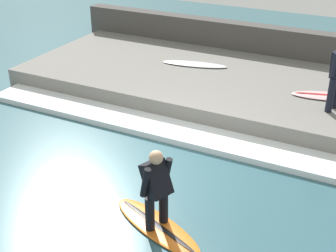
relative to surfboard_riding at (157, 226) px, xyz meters
The scene contains 8 objects.
ground_plane 1.80m from the surfboard_riding, 29.11° to the left, with size 28.00×28.00×0.00m, color #335B66.
concrete_ledge 5.80m from the surfboard_riding, ahead, with size 4.40×11.33×0.50m, color slate.
back_wall 8.25m from the surfboard_riding, ahead, with size 0.50×11.90×1.30m, color #474442.
wave_foam_crest 3.19m from the surfboard_riding, 15.95° to the left, with size 0.93×10.76×0.14m, color white.
surfboard_riding is the anchor object (origin of this frame).
surfer_riding 0.81m from the surfboard_riding, 14.04° to the left, with size 0.52×0.55×1.41m.
surfboard_waiting_near 5.89m from the surfboard_riding, 17.83° to the right, with size 1.01×1.97×0.07m.
surfboard_spare 6.53m from the surfboard_riding, 18.56° to the left, with size 0.81×1.92×0.06m.
Camera 1 is at (-6.93, -3.78, 5.05)m, focal length 50.00 mm.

